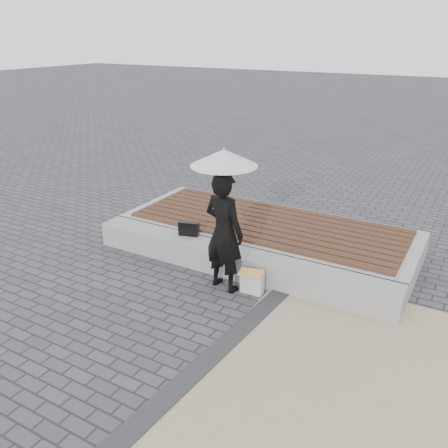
{
  "coord_description": "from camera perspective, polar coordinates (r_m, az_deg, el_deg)",
  "views": [
    {
      "loc": [
        3.06,
        -4.06,
        3.47
      ],
      "look_at": [
        0.07,
        1.15,
        1.0
      ],
      "focal_mm": 37.52,
      "sensor_mm": 36.0,
      "label": 1
    }
  ],
  "objects": [
    {
      "name": "handbag",
      "position": [
        7.61,
        -4.31,
        -0.56
      ],
      "size": [
        0.35,
        0.21,
        0.23
      ],
      "primitive_type": "cube",
      "rotation": [
        0.0,
        0.0,
        0.3
      ],
      "color": "black",
      "rests_on": "seating_ledge"
    },
    {
      "name": "magazine",
      "position": [
        6.6,
        3.3,
        -5.91
      ],
      "size": [
        0.38,
        0.32,
        0.01
      ],
      "primitive_type": "cube",
      "rotation": [
        0.0,
        0.0,
        0.25
      ],
      "color": "#EE3A4B",
      "rests_on": "canvas_tote"
    },
    {
      "name": "parasol",
      "position": [
        6.2,
        -0.0,
        8.09
      ],
      "size": [
        0.9,
        0.9,
        1.16
      ],
      "rotation": [
        0.0,
        0.0,
        -0.06
      ],
      "color": "#A7A8AC",
      "rests_on": "ground"
    },
    {
      "name": "edging_band",
      "position": [
        5.47,
        -2.58,
        -16.78
      ],
      "size": [
        0.61,
        5.2,
        0.04
      ],
      "primitive_type": "cube",
      "rotation": [
        0.0,
        0.0,
        -0.07
      ],
      "color": "#303033",
      "rests_on": "ground"
    },
    {
      "name": "timber_decking",
      "position": [
        8.11,
        5.35,
        0.15
      ],
      "size": [
        4.6,
        1.8,
        0.04
      ],
      "primitive_type": null,
      "color": "#4F2E1D",
      "rests_on": "timber_platform"
    },
    {
      "name": "woman",
      "position": [
        6.55,
        -0.0,
        -1.0
      ],
      "size": [
        0.7,
        0.53,
        1.75
      ],
      "primitive_type": "imported",
      "rotation": [
        0.0,
        0.0,
        2.96
      ],
      "color": "black",
      "rests_on": "ground"
    },
    {
      "name": "seating_ledge",
      "position": [
        7.22,
        1.26,
        -4.59
      ],
      "size": [
        5.0,
        0.45,
        0.4
      ],
      "primitive_type": "cube",
      "color": "gray",
      "rests_on": "ground"
    },
    {
      "name": "ground",
      "position": [
        6.16,
        -6.08,
        -12.09
      ],
      "size": [
        80.0,
        80.0,
        0.0
      ],
      "primitive_type": "plane",
      "color": "#47464B",
      "rests_on": "ground"
    },
    {
      "name": "timber_platform",
      "position": [
        8.2,
        5.29,
        -1.27
      ],
      "size": [
        5.0,
        2.0,
        0.4
      ],
      "primitive_type": "cube",
      "color": "#AEADA9",
      "rests_on": "ground"
    },
    {
      "name": "canvas_tote",
      "position": [
        6.73,
        3.46,
        -7.06
      ],
      "size": [
        0.33,
        0.16,
        0.34
      ],
      "primitive_type": "cube",
      "rotation": [
        0.0,
        0.0,
        0.07
      ],
      "color": "silver",
      "rests_on": "ground"
    }
  ]
}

